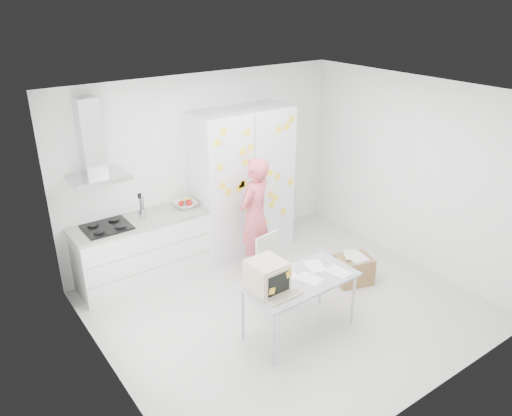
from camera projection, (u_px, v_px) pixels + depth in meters
floor at (287, 307)px, 6.42m from camera, size 4.50×4.00×0.02m
walls at (255, 192)px, 6.41m from camera, size 4.52×4.01×2.70m
ceiling at (294, 96)px, 5.33m from camera, size 4.50×4.00×0.02m
counter_run at (143, 249)px, 6.86m from camera, size 1.84×0.63×1.28m
range_hood at (93, 148)px, 6.12m from camera, size 0.70×0.48×1.01m
tall_cabinet at (242, 182)px, 7.46m from camera, size 1.50×0.68×2.20m
person at (255, 216)px, 6.95m from camera, size 0.73×0.61×1.69m
desk at (280, 279)px, 5.51m from camera, size 1.36×0.71×1.07m
chair at (273, 265)px, 6.37m from camera, size 0.47×0.47×0.92m
cardboard_box at (354, 269)px, 6.89m from camera, size 0.56×0.50×0.41m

